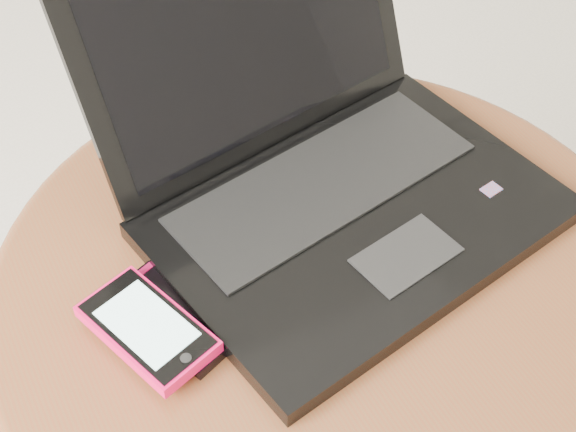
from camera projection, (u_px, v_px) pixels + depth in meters
table at (326, 341)px, 0.85m from camera, size 0.63×0.63×0.50m
laptop at (325, 167)px, 0.81m from camera, size 0.42×0.40×0.23m
phone_black at (176, 314)px, 0.74m from camera, size 0.10×0.14×0.01m
phone_pink at (147, 328)px, 0.71m from camera, size 0.10×0.13×0.01m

